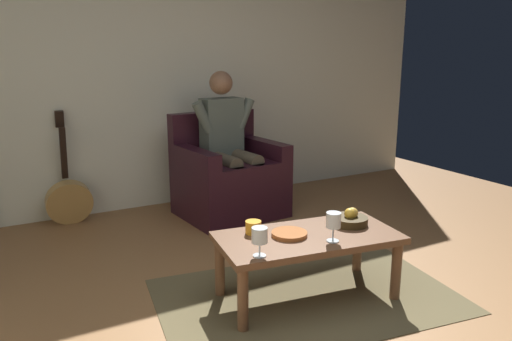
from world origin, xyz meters
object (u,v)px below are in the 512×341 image
(fruit_bowl, at_px, (350,219))
(guitar, at_px, (69,199))
(candle_jar, at_px, (253,227))
(armchair, at_px, (228,179))
(wine_glass_near, at_px, (260,237))
(person_seated, at_px, (229,140))
(wine_glass_far, at_px, (333,222))
(coffee_table, at_px, (308,244))
(decorative_dish, at_px, (289,234))

(fruit_bowl, bearing_deg, guitar, -55.71)
(fruit_bowl, relative_size, candle_jar, 2.33)
(armchair, distance_m, guitar, 1.37)
(wine_glass_near, relative_size, candle_jar, 1.67)
(person_seated, relative_size, wine_glass_far, 7.47)
(fruit_bowl, distance_m, candle_jar, 0.62)
(coffee_table, distance_m, fruit_bowl, 0.34)
(person_seated, distance_m, fruit_bowl, 1.61)
(armchair, distance_m, fruit_bowl, 1.61)
(armchair, bearing_deg, wine_glass_far, 77.99)
(wine_glass_near, bearing_deg, coffee_table, -161.39)
(wine_glass_near, height_order, fruit_bowl, wine_glass_near)
(wine_glass_near, bearing_deg, fruit_bowl, -167.81)
(decorative_dish, distance_m, candle_jar, 0.22)
(person_seated, relative_size, wine_glass_near, 8.03)
(armchair, height_order, guitar, guitar)
(armchair, distance_m, decorative_dish, 1.63)
(person_seated, height_order, wine_glass_near, person_seated)
(person_seated, distance_m, candle_jar, 1.55)
(guitar, xyz_separation_m, wine_glass_near, (-0.65, 2.18, 0.28))
(guitar, xyz_separation_m, fruit_bowl, (-1.38, 2.02, 0.21))
(wine_glass_near, relative_size, decorative_dish, 0.76)
(armchair, distance_m, coffee_table, 1.65)
(guitar, height_order, wine_glass_far, guitar)
(coffee_table, relative_size, wine_glass_far, 6.58)
(armchair, bearing_deg, person_seated, 90.00)
(armchair, xyz_separation_m, decorative_dish, (0.36, 1.59, 0.08))
(guitar, bearing_deg, coffee_table, 117.22)
(armchair, distance_m, wine_glass_near, 1.89)
(wine_glass_far, relative_size, decorative_dish, 0.81)
(guitar, height_order, candle_jar, guitar)
(armchair, xyz_separation_m, wine_glass_far, (0.19, 1.78, 0.19))
(fruit_bowl, bearing_deg, armchair, -87.40)
(coffee_table, bearing_deg, decorative_dish, -19.57)
(guitar, bearing_deg, wine_glass_near, 106.64)
(wine_glass_near, height_order, wine_glass_far, wine_glass_far)
(wine_glass_near, bearing_deg, candle_jar, -112.64)
(armchair, xyz_separation_m, fruit_bowl, (-0.07, 1.61, 0.11))
(armchair, height_order, person_seated, person_seated)
(coffee_table, relative_size, wine_glass_near, 7.07)
(coffee_table, distance_m, wine_glass_near, 0.45)
(person_seated, distance_m, wine_glass_far, 1.78)
(guitar, xyz_separation_m, candle_jar, (-0.78, 1.87, 0.21))
(guitar, relative_size, decorative_dish, 4.60)
(wine_glass_near, relative_size, wine_glass_far, 0.93)
(person_seated, bearing_deg, decorative_dish, 71.14)
(coffee_table, height_order, wine_glass_far, wine_glass_far)
(wine_glass_far, bearing_deg, coffee_table, -67.42)
(armchair, height_order, wine_glass_far, armchair)
(person_seated, height_order, decorative_dish, person_seated)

